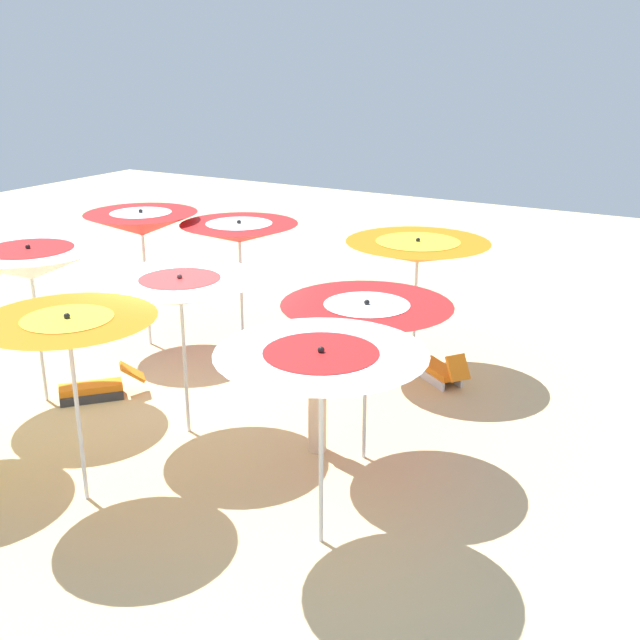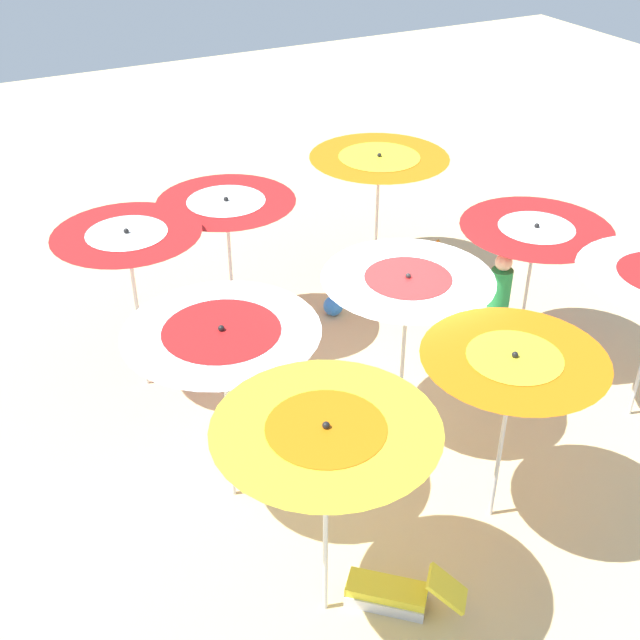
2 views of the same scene
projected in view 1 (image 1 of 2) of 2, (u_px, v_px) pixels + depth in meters
ground at (190, 417)px, 11.19m from camera, size 36.26×36.26×0.04m
beach_umbrella_0 at (417, 251)px, 12.28m from camera, size 2.29×2.29×2.20m
beach_umbrella_1 at (239, 233)px, 13.04m from camera, size 1.99×1.99×2.31m
beach_umbrella_2 at (142, 224)px, 13.25m from camera, size 1.92×1.92×2.44m
beach_umbrella_3 at (367, 318)px, 9.43m from camera, size 2.10×2.10×2.14m
beach_umbrella_4 at (180, 291)px, 10.09m from camera, size 2.10×2.10×2.25m
beach_umbrella_5 at (30, 263)px, 11.00m from camera, size 2.11×2.11×2.41m
beach_umbrella_6 at (321, 369)px, 7.68m from camera, size 2.13×2.13×2.24m
beach_umbrella_7 at (69, 331)px, 8.46m from camera, size 1.94×1.94×2.30m
lounger_0 at (440, 370)px, 12.29m from camera, size 1.11×0.92×0.60m
lounger_1 at (97, 387)px, 11.70m from camera, size 1.10×1.17×0.51m
beachgoer_0 at (317, 381)px, 9.91m from camera, size 0.30×0.30×1.87m
beach_ball at (317, 361)px, 12.74m from camera, size 0.32×0.32×0.32m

